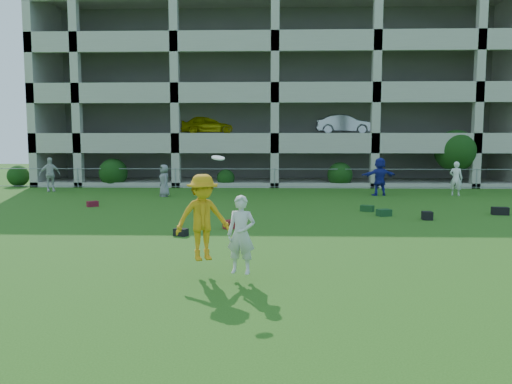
{
  "coord_description": "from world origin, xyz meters",
  "views": [
    {
      "loc": [
        -0.14,
        -10.94,
        2.83
      ],
      "look_at": [
        -0.6,
        3.0,
        1.4
      ],
      "focal_mm": 35.0,
      "sensor_mm": 36.0,
      "label": 1
    }
  ],
  "objects_px": {
    "bystander_d": "(380,177)",
    "bystander_e": "(456,179)",
    "frisbee_contest": "(210,221)",
    "bystander_b": "(50,174)",
    "bystander_c": "(164,181)",
    "parking_garage": "(274,99)",
    "crate_d": "(427,216)"
  },
  "relations": [
    {
      "from": "bystander_c",
      "to": "frisbee_contest",
      "type": "distance_m",
      "value": 15.55
    },
    {
      "from": "bystander_e",
      "to": "bystander_d",
      "type": "bearing_deg",
      "value": 31.89
    },
    {
      "from": "bystander_e",
      "to": "parking_garage",
      "type": "xyz_separation_m",
      "value": [
        -9.4,
        12.52,
        5.13
      ]
    },
    {
      "from": "bystander_d",
      "to": "parking_garage",
      "type": "distance_m",
      "value": 14.61
    },
    {
      "from": "bystander_c",
      "to": "bystander_e",
      "type": "height_order",
      "value": "bystander_e"
    },
    {
      "from": "bystander_e",
      "to": "crate_d",
      "type": "xyz_separation_m",
      "value": [
        -3.95,
        -8.15,
        -0.74
      ]
    },
    {
      "from": "frisbee_contest",
      "to": "bystander_e",
      "type": "bearing_deg",
      "value": 55.79
    },
    {
      "from": "bystander_c",
      "to": "parking_garage",
      "type": "relative_size",
      "value": 0.05
    },
    {
      "from": "parking_garage",
      "to": "bystander_c",
      "type": "bearing_deg",
      "value": -112.7
    },
    {
      "from": "bystander_b",
      "to": "bystander_d",
      "type": "relative_size",
      "value": 0.97
    },
    {
      "from": "bystander_b",
      "to": "bystander_e",
      "type": "xyz_separation_m",
      "value": [
        22.03,
        -1.44,
        -0.07
      ]
    },
    {
      "from": "frisbee_contest",
      "to": "parking_garage",
      "type": "bearing_deg",
      "value": 87.12
    },
    {
      "from": "crate_d",
      "to": "frisbee_contest",
      "type": "relative_size",
      "value": 0.15
    },
    {
      "from": "bystander_e",
      "to": "parking_garage",
      "type": "height_order",
      "value": "parking_garage"
    },
    {
      "from": "bystander_c",
      "to": "bystander_d",
      "type": "bearing_deg",
      "value": 64.76
    },
    {
      "from": "frisbee_contest",
      "to": "bystander_d",
      "type": "bearing_deg",
      "value": 66.56
    },
    {
      "from": "bystander_b",
      "to": "bystander_c",
      "type": "relative_size",
      "value": 1.16
    },
    {
      "from": "bystander_c",
      "to": "crate_d",
      "type": "height_order",
      "value": "bystander_c"
    },
    {
      "from": "bystander_e",
      "to": "parking_garage",
      "type": "bearing_deg",
      "value": -22.12
    },
    {
      "from": "bystander_d",
      "to": "bystander_c",
      "type": "bearing_deg",
      "value": -6.04
    },
    {
      "from": "bystander_c",
      "to": "bystander_e",
      "type": "relative_size",
      "value": 0.92
    },
    {
      "from": "bystander_b",
      "to": "parking_garage",
      "type": "height_order",
      "value": "parking_garage"
    },
    {
      "from": "bystander_d",
      "to": "frisbee_contest",
      "type": "bearing_deg",
      "value": 55.86
    },
    {
      "from": "bystander_d",
      "to": "frisbee_contest",
      "type": "height_order",
      "value": "frisbee_contest"
    },
    {
      "from": "bystander_c",
      "to": "parking_garage",
      "type": "height_order",
      "value": "parking_garage"
    },
    {
      "from": "bystander_d",
      "to": "bystander_e",
      "type": "bearing_deg",
      "value": 170.2
    },
    {
      "from": "bystander_b",
      "to": "frisbee_contest",
      "type": "distance_m",
      "value": 20.66
    },
    {
      "from": "bystander_b",
      "to": "bystander_c",
      "type": "height_order",
      "value": "bystander_b"
    },
    {
      "from": "crate_d",
      "to": "parking_garage",
      "type": "bearing_deg",
      "value": 104.78
    },
    {
      "from": "bystander_d",
      "to": "bystander_e",
      "type": "height_order",
      "value": "bystander_d"
    },
    {
      "from": "frisbee_contest",
      "to": "parking_garage",
      "type": "height_order",
      "value": "parking_garage"
    },
    {
      "from": "parking_garage",
      "to": "bystander_b",
      "type": "bearing_deg",
      "value": -138.73
    }
  ]
}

